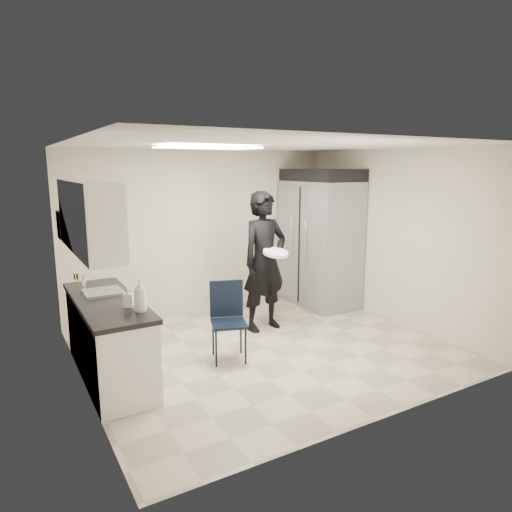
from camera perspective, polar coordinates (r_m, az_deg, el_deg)
floor at (r=6.10m, az=1.32°, el=-11.46°), size 4.50×4.50×0.00m
ceiling at (r=5.64m, az=1.44°, el=13.74°), size 4.50×4.50×0.00m
back_wall at (r=7.49m, az=-6.59°, el=3.06°), size 4.50×0.00×4.50m
left_wall at (r=4.97m, az=-21.40°, el=-1.78°), size 0.00×4.00×4.00m
right_wall at (r=7.14m, az=17.01°, el=2.25°), size 0.00×4.00×4.00m
ceiling_panel at (r=5.71m, az=-6.01°, el=13.35°), size 1.20×0.60×0.02m
lower_counter at (r=5.45m, az=-17.91°, el=-9.98°), size 0.60×1.90×0.86m
countertop at (r=5.31m, az=-18.21°, el=-5.39°), size 0.64×1.95×0.05m
sink at (r=5.56m, az=-18.53°, el=-4.85°), size 0.42×0.40×0.14m
faucet at (r=5.49m, az=-20.68°, el=-3.57°), size 0.02×0.02×0.24m
upper_cabinets at (r=5.11m, az=-20.22°, el=4.61°), size 0.35×1.80×0.75m
towel_dispenser at (r=6.25m, az=-22.51°, el=3.64°), size 0.22×0.30×0.35m
notice_sticker_left at (r=5.09m, az=-21.44°, el=-2.43°), size 0.00×0.12×0.07m
notice_sticker_right at (r=5.29m, az=-21.74°, el=-2.40°), size 0.00×0.12×0.07m
commercial_fridge at (r=7.83m, az=8.00°, el=1.53°), size 0.80×1.35×2.10m
fridge_compressor at (r=7.73m, az=8.23°, el=9.97°), size 0.80×1.35×0.20m
folding_chair at (r=5.61m, az=-3.42°, el=-8.42°), size 0.53×0.53×0.93m
man_tuxedo at (r=6.53m, az=1.07°, el=-0.70°), size 0.79×0.57×2.01m
bucket_lid at (r=6.31m, az=2.47°, el=0.42°), size 0.39×0.39×0.04m
soap_bottle_a at (r=4.72m, az=-14.26°, el=-4.77°), size 0.15×0.15×0.34m
soap_bottle_b at (r=4.92m, az=-15.67°, el=-4.95°), size 0.13×0.13×0.21m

